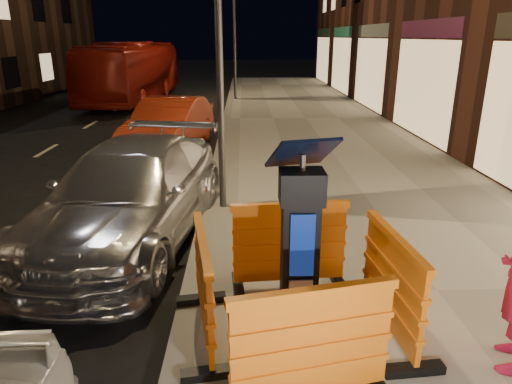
{
  "coord_description": "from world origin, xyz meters",
  "views": [
    {
      "loc": [
        0.64,
        -4.84,
        3.11
      ],
      "look_at": [
        0.8,
        1.0,
        1.1
      ],
      "focal_mm": 32.0,
      "sensor_mm": 36.0,
      "label": 1
    }
  ],
  "objects_px": {
    "barrier_back": "(289,246)",
    "car_silver": "(135,237)",
    "barrier_kerbside": "(204,288)",
    "barrier_front": "(312,348)",
    "barrier_bldgside": "(392,286)",
    "parking_kiosk": "(300,248)",
    "car_red": "(171,150)",
    "bus_doubledecker": "(136,101)"
  },
  "relations": [
    {
      "from": "barrier_back",
      "to": "car_silver",
      "type": "height_order",
      "value": "barrier_back"
    },
    {
      "from": "car_silver",
      "to": "barrier_kerbside",
      "type": "bearing_deg",
      "value": -54.99
    },
    {
      "from": "barrier_back",
      "to": "barrier_front",
      "type": "bearing_deg",
      "value": -94.47
    },
    {
      "from": "barrier_kerbside",
      "to": "barrier_bldgside",
      "type": "relative_size",
      "value": 1.0
    },
    {
      "from": "car_silver",
      "to": "barrier_back",
      "type": "bearing_deg",
      "value": -29.66
    },
    {
      "from": "barrier_front",
      "to": "barrier_kerbside",
      "type": "distance_m",
      "value": 1.34
    },
    {
      "from": "barrier_front",
      "to": "barrier_kerbside",
      "type": "height_order",
      "value": "same"
    },
    {
      "from": "parking_kiosk",
      "to": "barrier_bldgside",
      "type": "relative_size",
      "value": 1.4
    },
    {
      "from": "barrier_back",
      "to": "car_red",
      "type": "relative_size",
      "value": 0.32
    },
    {
      "from": "barrier_back",
      "to": "car_red",
      "type": "bearing_deg",
      "value": 103.99
    },
    {
      "from": "barrier_front",
      "to": "barrier_back",
      "type": "bearing_deg",
      "value": 77.53
    },
    {
      "from": "barrier_back",
      "to": "barrier_kerbside",
      "type": "relative_size",
      "value": 1.0
    },
    {
      "from": "barrier_bldgside",
      "to": "car_silver",
      "type": "bearing_deg",
      "value": 44.04
    },
    {
      "from": "bus_doubledecker",
      "to": "car_red",
      "type": "bearing_deg",
      "value": -68.9
    },
    {
      "from": "car_silver",
      "to": "barrier_front",
      "type": "bearing_deg",
      "value": -49.36
    },
    {
      "from": "barrier_bldgside",
      "to": "barrier_kerbside",
      "type": "bearing_deg",
      "value": 84.53
    },
    {
      "from": "barrier_front",
      "to": "car_red",
      "type": "relative_size",
      "value": 0.32
    },
    {
      "from": "barrier_bldgside",
      "to": "bus_doubledecker",
      "type": "height_order",
      "value": "bus_doubledecker"
    },
    {
      "from": "barrier_kerbside",
      "to": "car_red",
      "type": "relative_size",
      "value": 0.32
    },
    {
      "from": "barrier_front",
      "to": "barrier_bldgside",
      "type": "relative_size",
      "value": 1.0
    },
    {
      "from": "car_silver",
      "to": "bus_doubledecker",
      "type": "xyz_separation_m",
      "value": [
        -3.66,
        16.63,
        0.0
      ]
    },
    {
      "from": "barrier_back",
      "to": "car_silver",
      "type": "relative_size",
      "value": 0.27
    },
    {
      "from": "barrier_kerbside",
      "to": "car_red",
      "type": "height_order",
      "value": "barrier_kerbside"
    },
    {
      "from": "barrier_kerbside",
      "to": "bus_doubledecker",
      "type": "bearing_deg",
      "value": 5.05
    },
    {
      "from": "parking_kiosk",
      "to": "barrier_bldgside",
      "type": "distance_m",
      "value": 1.05
    },
    {
      "from": "bus_doubledecker",
      "to": "car_silver",
      "type": "bearing_deg",
      "value": -74.06
    },
    {
      "from": "parking_kiosk",
      "to": "barrier_kerbside",
      "type": "height_order",
      "value": "parking_kiosk"
    },
    {
      "from": "barrier_bldgside",
      "to": "bus_doubledecker",
      "type": "xyz_separation_m",
      "value": [
        -6.93,
        19.43,
        -0.7
      ]
    },
    {
      "from": "parking_kiosk",
      "to": "barrier_back",
      "type": "xyz_separation_m",
      "value": [
        0.0,
        0.95,
        -0.44
      ]
    },
    {
      "from": "car_silver",
      "to": "car_red",
      "type": "height_order",
      "value": "car_silver"
    },
    {
      "from": "parking_kiosk",
      "to": "car_silver",
      "type": "relative_size",
      "value": 0.38
    },
    {
      "from": "barrier_bldgside",
      "to": "car_red",
      "type": "distance_m",
      "value": 9.57
    },
    {
      "from": "barrier_back",
      "to": "bus_doubledecker",
      "type": "relative_size",
      "value": 0.14
    },
    {
      "from": "barrier_back",
      "to": "parking_kiosk",
      "type": "bearing_deg",
      "value": -94.47
    },
    {
      "from": "car_silver",
      "to": "car_red",
      "type": "xyz_separation_m",
      "value": [
        -0.31,
        6.04,
        0.0
      ]
    },
    {
      "from": "barrier_kerbside",
      "to": "bus_doubledecker",
      "type": "xyz_separation_m",
      "value": [
        -5.03,
        19.43,
        -0.7
      ]
    },
    {
      "from": "parking_kiosk",
      "to": "barrier_back",
      "type": "height_order",
      "value": "parking_kiosk"
    },
    {
      "from": "car_silver",
      "to": "bus_doubledecker",
      "type": "bearing_deg",
      "value": 111.19
    },
    {
      "from": "barrier_kerbside",
      "to": "car_silver",
      "type": "relative_size",
      "value": 0.27
    },
    {
      "from": "parking_kiosk",
      "to": "bus_doubledecker",
      "type": "xyz_separation_m",
      "value": [
        -5.98,
        19.43,
        -1.14
      ]
    },
    {
      "from": "barrier_front",
      "to": "bus_doubledecker",
      "type": "bearing_deg",
      "value": 93.89
    },
    {
      "from": "barrier_front",
      "to": "bus_doubledecker",
      "type": "relative_size",
      "value": 0.14
    }
  ]
}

